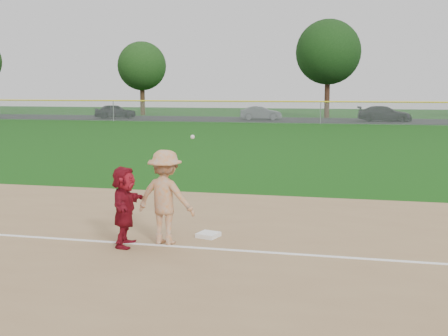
% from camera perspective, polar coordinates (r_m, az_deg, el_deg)
% --- Properties ---
extents(ground, '(160.00, 160.00, 0.00)m').
position_cam_1_polar(ground, '(11.94, -1.63, -7.18)').
color(ground, '#12440D').
rests_on(ground, ground).
extents(foul_line, '(60.00, 0.10, 0.01)m').
position_cam_1_polar(foul_line, '(11.19, -2.68, -8.10)').
color(foul_line, white).
rests_on(foul_line, infield_dirt).
extents(parking_asphalt, '(120.00, 10.00, 0.01)m').
position_cam_1_polar(parking_asphalt, '(57.30, 10.11, 4.79)').
color(parking_asphalt, black).
rests_on(parking_asphalt, ground).
extents(first_base, '(0.51, 0.51, 0.09)m').
position_cam_1_polar(first_base, '(11.97, -1.61, -6.80)').
color(first_base, white).
rests_on(first_base, infield_dirt).
extents(base_runner, '(0.70, 1.55, 1.61)m').
position_cam_1_polar(base_runner, '(11.31, -10.08, -3.86)').
color(base_runner, maroon).
rests_on(base_runner, infield_dirt).
extents(car_left, '(4.71, 3.14, 1.49)m').
position_cam_1_polar(car_left, '(61.46, -10.98, 5.68)').
color(car_left, black).
rests_on(car_left, parking_asphalt).
extents(car_mid, '(4.41, 2.41, 1.38)m').
position_cam_1_polar(car_mid, '(57.41, 3.74, 5.60)').
color(car_mid, '#4F5055').
rests_on(car_mid, parking_asphalt).
extents(car_right, '(5.22, 2.32, 1.49)m').
position_cam_1_polar(car_right, '(56.46, 15.99, 5.32)').
color(car_right, black).
rests_on(car_right, parking_asphalt).
extents(first_base_play, '(1.33, 0.89, 2.19)m').
position_cam_1_polar(first_base_play, '(11.35, -5.98, -2.97)').
color(first_base_play, '#A4A4A7').
rests_on(first_base_play, infield_dirt).
extents(outfield_fence, '(110.00, 0.12, 110.00)m').
position_cam_1_polar(outfield_fence, '(51.24, 9.81, 6.62)').
color(outfield_fence, '#999EA0').
rests_on(outfield_fence, ground).
extents(tree_1, '(5.80, 5.80, 8.75)m').
position_cam_1_polar(tree_1, '(68.86, -8.34, 10.20)').
color(tree_1, '#342213').
rests_on(tree_1, ground).
extents(tree_2, '(7.00, 7.00, 10.58)m').
position_cam_1_polar(tree_2, '(62.83, 10.54, 11.50)').
color(tree_2, '#331D12').
rests_on(tree_2, ground).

